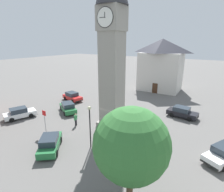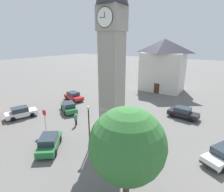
{
  "view_description": "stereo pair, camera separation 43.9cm",
  "coord_description": "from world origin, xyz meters",
  "px_view_note": "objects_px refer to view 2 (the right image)",
  "views": [
    {
      "loc": [
        -11.41,
        17.75,
        10.46
      ],
      "look_at": [
        0.0,
        0.0,
        3.94
      ],
      "focal_mm": 28.58,
      "sensor_mm": 36.0,
      "label": 1
    },
    {
      "loc": [
        -11.78,
        17.51,
        10.46
      ],
      "look_at": [
        0.0,
        0.0,
        3.94
      ],
      "focal_mm": 28.58,
      "sensor_mm": 36.0,
      "label": 2
    }
  ],
  "objects_px": {
    "car_silver_kerb": "(49,142)",
    "car_green_alley": "(69,107)",
    "clock_tower": "(112,27)",
    "car_red_corner": "(183,113)",
    "tree": "(127,145)",
    "building_shop_left": "(163,65)",
    "road_sign": "(45,117)",
    "car_black_far": "(74,96)",
    "car_blue_kerb": "(21,112)",
    "lamp_post": "(89,120)",
    "pedestrian": "(76,118)",
    "car_white_side": "(224,155)"
  },
  "relations": [
    {
      "from": "building_shop_left",
      "to": "car_black_far",
      "type": "bearing_deg",
      "value": 55.56
    },
    {
      "from": "car_blue_kerb",
      "to": "car_green_alley",
      "type": "xyz_separation_m",
      "value": [
        -4.04,
        -5.3,
        0.0
      ]
    },
    {
      "from": "car_silver_kerb",
      "to": "building_shop_left",
      "type": "bearing_deg",
      "value": -93.16
    },
    {
      "from": "car_green_alley",
      "to": "pedestrian",
      "type": "height_order",
      "value": "pedestrian"
    },
    {
      "from": "car_red_corner",
      "to": "road_sign",
      "type": "height_order",
      "value": "road_sign"
    },
    {
      "from": "clock_tower",
      "to": "building_shop_left",
      "type": "xyz_separation_m",
      "value": [
        0.61,
        -20.49,
        -6.32
      ]
    },
    {
      "from": "car_white_side",
      "to": "pedestrian",
      "type": "height_order",
      "value": "pedestrian"
    },
    {
      "from": "car_green_alley",
      "to": "tree",
      "type": "relative_size",
      "value": 0.65
    },
    {
      "from": "pedestrian",
      "to": "tree",
      "type": "relative_size",
      "value": 0.25
    },
    {
      "from": "car_green_alley",
      "to": "car_white_side",
      "type": "bearing_deg",
      "value": 177.82
    },
    {
      "from": "car_silver_kerb",
      "to": "tree",
      "type": "xyz_separation_m",
      "value": [
        -9.41,
        1.03,
        3.6
      ]
    },
    {
      "from": "car_black_far",
      "to": "building_shop_left",
      "type": "height_order",
      "value": "building_shop_left"
    },
    {
      "from": "car_blue_kerb",
      "to": "road_sign",
      "type": "height_order",
      "value": "road_sign"
    },
    {
      "from": "road_sign",
      "to": "clock_tower",
      "type": "bearing_deg",
      "value": -132.74
    },
    {
      "from": "car_red_corner",
      "to": "building_shop_left",
      "type": "height_order",
      "value": "building_shop_left"
    },
    {
      "from": "clock_tower",
      "to": "car_red_corner",
      "type": "relative_size",
      "value": 4.77
    },
    {
      "from": "car_silver_kerb",
      "to": "car_green_alley",
      "type": "height_order",
      "value": "same"
    },
    {
      "from": "car_black_far",
      "to": "building_shop_left",
      "type": "bearing_deg",
      "value": -124.44
    },
    {
      "from": "car_black_far",
      "to": "tree",
      "type": "relative_size",
      "value": 0.65
    },
    {
      "from": "car_black_far",
      "to": "tree",
      "type": "distance_m",
      "value": 23.46
    },
    {
      "from": "clock_tower",
      "to": "road_sign",
      "type": "relative_size",
      "value": 7.27
    },
    {
      "from": "car_silver_kerb",
      "to": "lamp_post",
      "type": "xyz_separation_m",
      "value": [
        -3.07,
        -2.59,
        2.28
      ]
    },
    {
      "from": "clock_tower",
      "to": "car_blue_kerb",
      "type": "bearing_deg",
      "value": 23.36
    },
    {
      "from": "car_red_corner",
      "to": "pedestrian",
      "type": "relative_size",
      "value": 2.52
    },
    {
      "from": "building_shop_left",
      "to": "road_sign",
      "type": "bearing_deg",
      "value": 79.5
    },
    {
      "from": "tree",
      "to": "car_blue_kerb",
      "type": "bearing_deg",
      "value": -11.18
    },
    {
      "from": "car_white_side",
      "to": "car_red_corner",
      "type": "bearing_deg",
      "value": -56.86
    },
    {
      "from": "lamp_post",
      "to": "car_silver_kerb",
      "type": "bearing_deg",
      "value": 40.16
    },
    {
      "from": "clock_tower",
      "to": "car_blue_kerb",
      "type": "height_order",
      "value": "clock_tower"
    },
    {
      "from": "tree",
      "to": "road_sign",
      "type": "relative_size",
      "value": 2.42
    },
    {
      "from": "car_red_corner",
      "to": "car_black_far",
      "type": "xyz_separation_m",
      "value": [
        18.63,
        3.0,
        0.0
      ]
    },
    {
      "from": "car_green_alley",
      "to": "pedestrian",
      "type": "distance_m",
      "value": 5.03
    },
    {
      "from": "clock_tower",
      "to": "road_sign",
      "type": "bearing_deg",
      "value": 47.26
    },
    {
      "from": "car_blue_kerb",
      "to": "tree",
      "type": "xyz_separation_m",
      "value": [
        -19.34,
        3.82,
        3.6
      ]
    },
    {
      "from": "car_blue_kerb",
      "to": "car_black_far",
      "type": "bearing_deg",
      "value": -93.21
    },
    {
      "from": "car_green_alley",
      "to": "building_shop_left",
      "type": "xyz_separation_m",
      "value": [
        -7.47,
        -20.42,
        4.82
      ]
    },
    {
      "from": "car_blue_kerb",
      "to": "road_sign",
      "type": "relative_size",
      "value": 1.59
    },
    {
      "from": "clock_tower",
      "to": "car_red_corner",
      "type": "height_order",
      "value": "clock_tower"
    },
    {
      "from": "car_black_far",
      "to": "lamp_post",
      "type": "distance_m",
      "value": 16.1
    },
    {
      "from": "car_red_corner",
      "to": "tree",
      "type": "xyz_separation_m",
      "value": [
        -0.16,
        16.58,
        3.6
      ]
    },
    {
      "from": "tree",
      "to": "lamp_post",
      "type": "xyz_separation_m",
      "value": [
        6.34,
        -3.62,
        -1.32
      ]
    },
    {
      "from": "car_green_alley",
      "to": "tree",
      "type": "distance_m",
      "value": 18.17
    },
    {
      "from": "car_red_corner",
      "to": "tree",
      "type": "distance_m",
      "value": 16.96
    },
    {
      "from": "clock_tower",
      "to": "pedestrian",
      "type": "relative_size",
      "value": 12.04
    },
    {
      "from": "car_white_side",
      "to": "car_black_far",
      "type": "relative_size",
      "value": 1.01
    },
    {
      "from": "car_green_alley",
      "to": "car_silver_kerb",
      "type": "bearing_deg",
      "value": 126.05
    },
    {
      "from": "car_white_side",
      "to": "pedestrian",
      "type": "relative_size",
      "value": 2.62
    },
    {
      "from": "car_silver_kerb",
      "to": "clock_tower",
      "type": "bearing_deg",
      "value": -105.24
    },
    {
      "from": "car_green_alley",
      "to": "road_sign",
      "type": "height_order",
      "value": "road_sign"
    },
    {
      "from": "lamp_post",
      "to": "road_sign",
      "type": "xyz_separation_m",
      "value": [
        6.4,
        0.54,
        -1.14
      ]
    }
  ]
}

